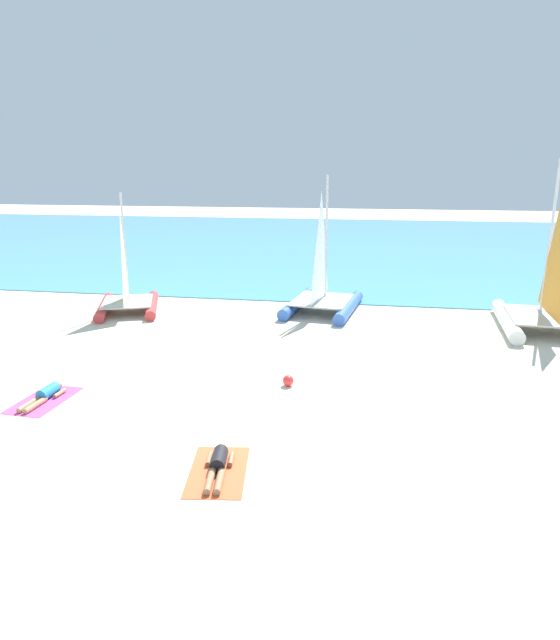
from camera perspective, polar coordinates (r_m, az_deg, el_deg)
name	(u,v)px	position (r m, az deg, el deg)	size (l,w,h in m)	color
ground_plane	(298,321)	(21.00, 1.94, -0.13)	(120.00, 120.00, 0.00)	beige
ocean_water	(339,243)	(43.46, 6.18, 8.07)	(120.00, 40.00, 0.05)	#4C9EB7
sailboat_white	(545,306)	(21.77, 26.01, 1.28)	(3.25, 4.81, 6.04)	white
sailboat_red	(127,295)	(23.07, -15.71, 2.55)	(3.47, 4.24, 4.77)	#CC3838
sailboat_blue	(322,292)	(22.27, 4.44, 2.90)	(3.19, 4.49, 5.44)	blue
towel_left	(44,400)	(15.25, -23.47, -7.70)	(1.10, 1.90, 0.01)	#D84C99
sunbather_left	(45,395)	(15.25, -23.38, -7.18)	(0.56, 1.57, 0.30)	#268CCC
towel_right	(218,471)	(11.08, -6.51, -15.46)	(1.10, 1.90, 0.01)	#EA5933
sunbather_right	(218,464)	(11.08, -6.49, -14.73)	(0.63, 1.57, 0.30)	black
beach_ball	(288,381)	(14.83, 0.86, -6.37)	(0.31, 0.31, 0.31)	red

